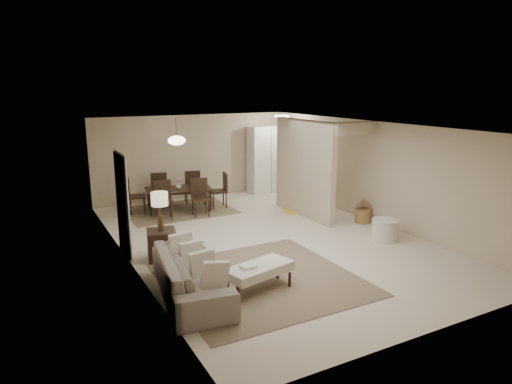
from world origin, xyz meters
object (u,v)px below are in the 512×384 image
side_table (162,245)px  dining_table (179,200)px  ottoman_bench (259,270)px  wicker_basket (363,216)px  sofa (191,275)px  pantry_cabinet (267,159)px  round_pouf (385,230)px

side_table → dining_table: bearing=65.9°
ottoman_bench → wicker_basket: size_ratio=3.11×
sofa → dining_table: sofa is taller
pantry_cabinet → dining_table: pantry_cabinet is taller
sofa → wicker_basket: bearing=-62.0°
sofa → round_pouf: bearing=-74.6°
side_table → wicker_basket: 5.15m
pantry_cabinet → round_pouf: 5.49m
sofa → pantry_cabinet: bearing=-30.2°
ottoman_bench → round_pouf: size_ratio=2.11×
ottoman_bench → round_pouf: round_pouf is taller
round_pouf → wicker_basket: round_pouf is taller
dining_table → round_pouf: bearing=-42.9°
pantry_cabinet → round_pouf: size_ratio=3.52×
side_table → ottoman_bench: bearing=-63.6°
pantry_cabinet → sofa: (-4.80, -6.00, -0.70)m
round_pouf → pantry_cabinet: bearing=89.2°
round_pouf → dining_table: size_ratio=0.34×
side_table → pantry_cabinet: bearing=41.6°
side_table → dining_table: size_ratio=0.34×
ottoman_bench → side_table: 2.32m
side_table → sofa: bearing=-91.6°
ottoman_bench → dining_table: 5.39m
wicker_basket → dining_table: size_ratio=0.23×
round_pouf → wicker_basket: (0.47, 1.27, -0.06)m
pantry_cabinet → ottoman_bench: 7.35m
pantry_cabinet → wicker_basket: 4.26m
ottoman_bench → wicker_basket: bearing=13.8°
sofa → wicker_basket: 5.52m
sofa → ottoman_bench: (1.08, -0.30, -0.01)m
sofa → round_pouf: size_ratio=3.98×
ottoman_bench → wicker_basket: 4.65m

